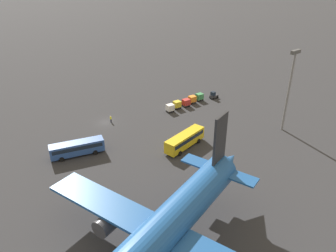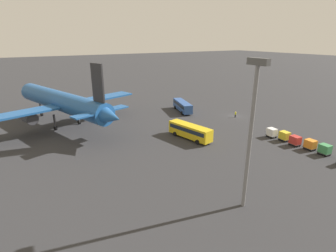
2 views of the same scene
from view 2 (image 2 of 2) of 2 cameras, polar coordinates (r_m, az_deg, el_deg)
name	(u,v)px [view 2 (image 2 of 2)]	position (r m, az deg, el deg)	size (l,w,h in m)	color
ground_plane	(234,116)	(77.35, 14.21, 2.11)	(600.00, 600.00, 0.00)	#2D2D30
airplane	(62,102)	(69.99, -22.03, 4.87)	(44.65, 38.45, 16.56)	#1E5193
shuttle_bus_near	(182,105)	(79.59, 3.17, 4.48)	(11.27, 5.28, 3.01)	#2D5199
shuttle_bus_far	(190,130)	(57.90, 4.81, -0.98)	(11.17, 4.88, 3.15)	gold
worker_person	(235,114)	(75.96, 14.47, 2.47)	(0.38, 0.38, 1.74)	#1E1E2D
cargo_cart_green	(325,149)	(58.30, 30.98, -4.31)	(2.10, 1.81, 2.06)	#38383D
cargo_cart_orange	(310,144)	(59.46, 28.58, -3.48)	(2.10, 1.81, 2.06)	#38383D
cargo_cart_red	(295,140)	(60.25, 25.95, -2.79)	(2.10, 1.81, 2.06)	#38383D
cargo_cart_yellow	(285,136)	(62.06, 24.04, -1.92)	(2.10, 1.81, 2.06)	#38383D
cargo_cart_white	(272,132)	(63.16, 21.66, -1.26)	(2.10, 1.81, 2.06)	#38383D
light_pole	(252,123)	(32.90, 17.77, 0.66)	(2.80, 0.70, 19.19)	slate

